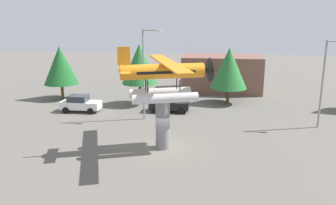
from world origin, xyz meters
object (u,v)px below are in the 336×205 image
(display_pedestal, at_px, (163,124))
(streetlight_primary, at_px, (145,69))
(tree_east, at_px, (140,64))
(tree_center_back, at_px, (229,68))
(streetlight_secondary, at_px, (325,78))
(car_near_white, at_px, (80,103))
(storefront_building, at_px, (221,73))
(tree_west, at_px, (60,65))
(floatplane_monument, at_px, (164,78))
(car_mid_black, at_px, (169,104))

(display_pedestal, height_order, streetlight_primary, streetlight_primary)
(tree_east, distance_m, tree_center_back, 10.26)
(display_pedestal, xyz_separation_m, streetlight_secondary, (13.57, 6.90, 2.69))
(display_pedestal, height_order, car_near_white, display_pedestal)
(storefront_building, bearing_deg, tree_east, -136.79)
(tree_west, xyz_separation_m, tree_east, (10.15, -1.41, 0.55))
(display_pedestal, relative_size, tree_center_back, 0.59)
(tree_west, distance_m, tree_center_back, 20.24)
(streetlight_primary, relative_size, streetlight_secondary, 1.11)
(storefront_building, relative_size, tree_east, 1.50)
(car_near_white, distance_m, streetlight_primary, 8.78)
(display_pedestal, distance_m, tree_west, 20.87)
(floatplane_monument, xyz_separation_m, car_near_white, (-10.44, 9.11, -4.62))
(tree_west, height_order, tree_east, tree_east)
(car_mid_black, height_order, tree_center_back, tree_center_back)
(floatplane_monument, height_order, tree_west, floatplane_monument)
(display_pedestal, relative_size, car_mid_black, 0.91)
(car_near_white, xyz_separation_m, car_mid_black, (9.38, 1.21, 0.00))
(floatplane_monument, height_order, car_mid_black, floatplane_monument)
(display_pedestal, bearing_deg, streetlight_primary, 110.75)
(storefront_building, distance_m, tree_center_back, 7.31)
(floatplane_monument, bearing_deg, streetlight_secondary, 7.26)
(display_pedestal, xyz_separation_m, car_mid_black, (-0.93, 10.37, -1.04))
(tree_west, bearing_deg, tree_center_back, 1.04)
(streetlight_secondary, xyz_separation_m, storefront_building, (-8.78, 15.10, -2.22))
(car_near_white, height_order, streetlight_secondary, streetlight_secondary)
(tree_east, bearing_deg, car_mid_black, -37.02)
(tree_west, bearing_deg, floatplane_monument, -44.26)
(storefront_building, height_order, tree_center_back, tree_center_back)
(storefront_building, bearing_deg, car_near_white, -139.64)
(display_pedestal, distance_m, tree_east, 14.22)
(streetlight_secondary, height_order, tree_west, streetlight_secondary)
(display_pedestal, xyz_separation_m, tree_west, (-14.78, 14.56, 2.24))
(floatplane_monument, height_order, storefront_building, floatplane_monument)
(car_near_white, relative_size, tree_west, 0.65)
(floatplane_monument, height_order, streetlight_secondary, streetlight_secondary)
(tree_west, distance_m, tree_east, 10.27)
(tree_east, bearing_deg, storefront_building, 43.21)
(storefront_building, relative_size, tree_west, 1.62)
(streetlight_primary, bearing_deg, streetlight_secondary, -1.61)
(streetlight_primary, height_order, storefront_building, streetlight_primary)
(car_mid_black, bearing_deg, streetlight_primary, -121.71)
(car_mid_black, relative_size, streetlight_primary, 0.48)
(tree_center_back, bearing_deg, streetlight_primary, -137.45)
(streetlight_secondary, relative_size, tree_center_back, 1.22)
(car_near_white, distance_m, streetlight_secondary, 24.28)
(car_mid_black, relative_size, tree_west, 0.65)
(car_near_white, relative_size, storefront_building, 0.40)
(floatplane_monument, height_order, streetlight_primary, streetlight_primary)
(car_mid_black, xyz_separation_m, tree_west, (-13.85, 4.20, 3.27))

